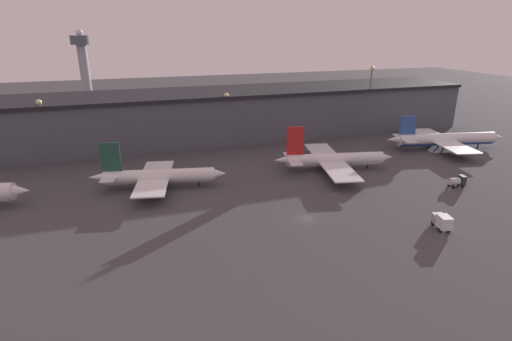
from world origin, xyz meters
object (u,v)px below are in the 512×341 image
at_px(service_vehicle_2, 457,181).
at_px(airplane_1, 158,176).
at_px(airplane_2, 333,160).
at_px(airplane_3, 445,139).
at_px(control_tower, 84,68).
at_px(service_vehicle_1, 442,221).

bearing_deg(service_vehicle_2, airplane_1, 170.47).
xyz_separation_m(airplane_2, airplane_3, (50.16, 7.55, 0.29)).
xyz_separation_m(airplane_2, control_tower, (-76.81, 103.81, 20.92)).
relative_size(airplane_3, service_vehicle_2, 9.68).
relative_size(service_vehicle_2, control_tower, 0.11).
bearing_deg(airplane_3, control_tower, 154.76).
distance_m(airplane_1, service_vehicle_2, 83.86).
distance_m(airplane_1, control_tower, 106.72).
height_order(service_vehicle_2, control_tower, control_tower).
relative_size(airplane_1, control_tower, 0.90).
xyz_separation_m(airplane_1, service_vehicle_2, (79.84, -25.59, -1.68)).
distance_m(airplane_2, airplane_3, 50.73).
distance_m(service_vehicle_1, control_tower, 168.84).
xyz_separation_m(service_vehicle_2, control_tower, (-103.01, 127.64, 22.60)).
relative_size(airplane_3, service_vehicle_1, 7.96).
relative_size(airplane_2, service_vehicle_2, 8.29).
height_order(airplane_3, service_vehicle_2, airplane_3).
bearing_deg(airplane_3, airplane_1, -164.88).
relative_size(service_vehicle_1, control_tower, 0.14).
relative_size(airplane_1, service_vehicle_2, 8.08).
height_order(airplane_1, airplane_2, airplane_2).
bearing_deg(service_vehicle_2, airplane_3, 60.88).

